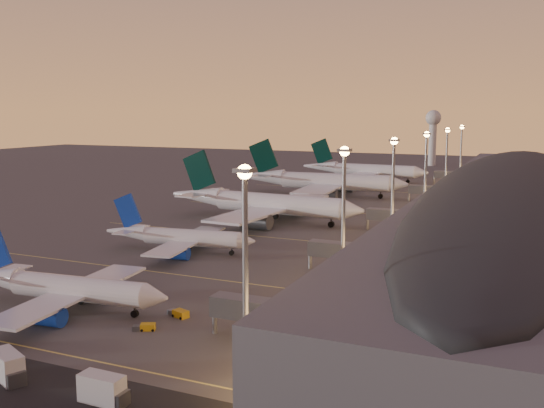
# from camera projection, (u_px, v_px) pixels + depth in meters

# --- Properties ---
(ground) EXTENTS (700.00, 700.00, 0.00)m
(ground) POSITION_uv_depth(u_px,v_px,m) (176.00, 267.00, 125.89)
(ground) COLOR #44413F
(airliner_narrow_south) EXTENTS (38.87, 34.88, 13.87)m
(airliner_narrow_south) POSITION_uv_depth(u_px,v_px,m) (62.00, 287.00, 98.83)
(airliner_narrow_south) COLOR silver
(airliner_narrow_south) RESTS_ON ground
(airliner_narrow_north) EXTENTS (36.88, 33.24, 13.17)m
(airliner_narrow_north) POSITION_uv_depth(u_px,v_px,m) (179.00, 237.00, 138.90)
(airliner_narrow_north) COLOR silver
(airliner_narrow_north) RESTS_ON ground
(airliner_wide_near) EXTENTS (63.48, 57.93, 20.31)m
(airliner_wide_near) POSITION_uv_depth(u_px,v_px,m) (262.00, 203.00, 177.82)
(airliner_wide_near) COLOR silver
(airliner_wide_near) RESTS_ON ground
(airliner_wide_mid) EXTENTS (66.71, 60.83, 21.35)m
(airliner_wide_mid) POSITION_uv_depth(u_px,v_px,m) (320.00, 181.00, 230.65)
(airliner_wide_mid) COLOR silver
(airliner_wide_mid) RESTS_ON ground
(airliner_wide_far) EXTENTS (59.99, 54.68, 19.20)m
(airliner_wide_far) POSITION_uv_depth(u_px,v_px,m) (364.00, 170.00, 279.11)
(airliner_wide_far) COLOR silver
(airliner_wide_far) RESTS_ON ground
(terminal_building) EXTENTS (56.35, 255.00, 17.46)m
(terminal_building) POSITION_uv_depth(u_px,v_px,m) (513.00, 197.00, 165.37)
(terminal_building) COLOR #535459
(terminal_building) RESTS_ON ground
(light_masts) EXTENTS (2.20, 217.20, 25.90)m
(light_masts) POSITION_uv_depth(u_px,v_px,m) (413.00, 164.00, 167.59)
(light_masts) COLOR gray
(light_masts) RESTS_ON ground
(radar_tower) EXTENTS (9.00, 9.00, 32.50)m
(radar_tower) POSITION_uv_depth(u_px,v_px,m) (433.00, 128.00, 353.59)
(radar_tower) COLOR silver
(radar_tower) RESTS_ON ground
(lane_markings) EXTENTS (90.00, 180.36, 0.00)m
(lane_markings) POSITION_uv_depth(u_px,v_px,m) (258.00, 232.00, 162.05)
(lane_markings) COLOR #D8C659
(lane_markings) RESTS_ON ground
(baggage_tug_a) EXTENTS (4.08, 2.64, 1.13)m
(baggage_tug_a) POSITION_uv_depth(u_px,v_px,m) (179.00, 313.00, 95.46)
(baggage_tug_a) COLOR #C79412
(baggage_tug_a) RESTS_ON ground
(baggage_tug_b) EXTENTS (3.51, 2.59, 0.98)m
(baggage_tug_b) POSITION_uv_depth(u_px,v_px,m) (145.00, 327.00, 89.56)
(baggage_tug_b) COLOR #C79412
(baggage_tug_b) RESTS_ON ground
(catering_truck_a) EXTENTS (6.47, 4.57, 3.40)m
(catering_truck_a) POSITION_uv_depth(u_px,v_px,m) (9.00, 368.00, 72.79)
(catering_truck_a) COLOR silver
(catering_truck_a) RESTS_ON ground
(catering_truck_b) EXTENTS (5.75, 2.32, 3.22)m
(catering_truck_b) POSITION_uv_depth(u_px,v_px,m) (104.00, 390.00, 67.11)
(catering_truck_b) COLOR silver
(catering_truck_b) RESTS_ON ground
(service_van_e) EXTENTS (5.23, 3.22, 1.42)m
(service_van_e) POSITION_uv_depth(u_px,v_px,m) (7.00, 370.00, 74.21)
(service_van_e) COLOR silver
(service_van_e) RESTS_ON ground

